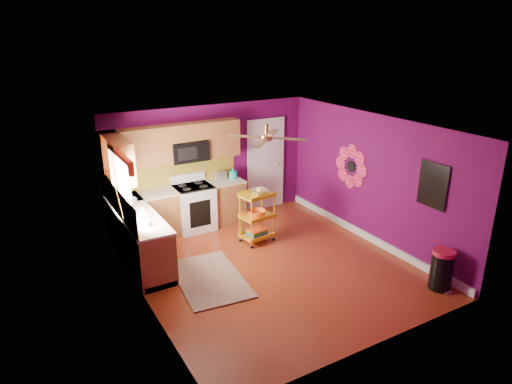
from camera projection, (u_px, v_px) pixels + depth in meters
ground at (271, 266)px, 8.07m from camera, size 5.00×5.00×0.00m
room_envelope at (274, 178)px, 7.53m from camera, size 4.54×5.04×2.52m
lower_cabinets at (163, 223)px, 8.78m from camera, size 2.81×2.31×0.94m
electric_range at (194, 207)px, 9.42m from camera, size 0.76×0.66×1.13m
upper_cabinetry at (157, 149)px, 8.65m from camera, size 2.80×2.30×1.26m
left_window at (121, 176)px, 7.30m from camera, size 0.08×1.35×1.08m
panel_door at (265, 165)px, 10.37m from camera, size 0.95×0.11×2.15m
right_wall_art at (385, 174)px, 8.35m from camera, size 0.04×2.74×1.04m
ceiling_fan at (267, 137)px, 7.46m from camera, size 1.01×1.01×0.26m
shag_rug at (209, 278)px, 7.65m from camera, size 1.21×1.80×0.02m
rolling_cart at (257, 214)px, 8.83m from camera, size 0.67×0.52×1.11m
trash_can at (442, 270)px, 7.27m from camera, size 0.41×0.42×0.68m
teal_kettle at (233, 174)px, 9.73m from camera, size 0.18×0.18×0.21m
toaster at (221, 175)px, 9.66m from camera, size 0.22×0.15×0.18m
soap_bottle_a at (143, 214)px, 7.61m from camera, size 0.09×0.10×0.21m
soap_bottle_b at (129, 203)px, 8.13m from camera, size 0.14×0.14×0.18m
counter_dish at (131, 201)px, 8.42m from camera, size 0.23×0.23×0.06m
counter_cup at (148, 223)px, 7.40m from camera, size 0.13×0.13×0.11m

